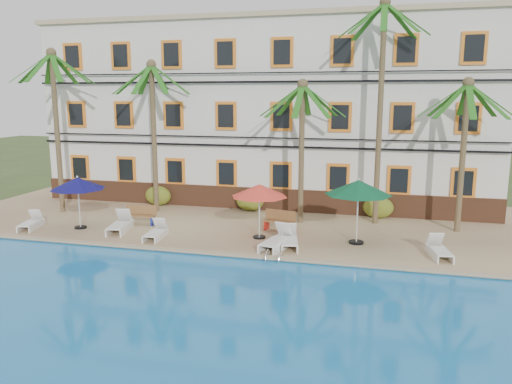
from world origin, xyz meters
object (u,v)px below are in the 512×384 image
(pool_ladder, at_px, (274,259))
(lounger_e, at_px, (289,240))
(palm_e, at_px, (464,133))
(palm_d, at_px, (381,87))
(lounger_d, at_px, (277,240))
(lounger_f, at_px, (439,250))
(umbrella_green, at_px, (358,188))
(lounger_c, at_px, (156,232))
(bench_left, at_px, (140,215))
(umbrella_blue, at_px, (78,184))
(bench_right, at_px, (280,220))
(palm_a, at_px, (55,110))
(lounger_a, at_px, (31,223))
(lounger_b, at_px, (120,225))
(umbrella_red, at_px, (259,191))
(palm_b, at_px, (153,116))
(palm_c, at_px, (302,131))

(pool_ladder, bearing_deg, lounger_e, 81.78)
(palm_e, bearing_deg, palm_d, 170.82)
(lounger_d, xyz_separation_m, lounger_f, (6.21, 0.43, -0.04))
(palm_e, relative_size, umbrella_green, 2.48)
(lounger_c, distance_m, bench_left, 2.69)
(umbrella_blue, xyz_separation_m, lounger_d, (9.50, -0.72, -1.79))
(lounger_d, bearing_deg, bench_right, 99.09)
(lounger_c, height_order, pool_ladder, lounger_c)
(palm_d, distance_m, umbrella_blue, 14.60)
(lounger_c, relative_size, bench_right, 1.11)
(palm_a, height_order, umbrella_green, palm_a)
(lounger_a, height_order, pool_ladder, lounger_a)
(lounger_d, distance_m, bench_right, 2.66)
(lounger_c, xyz_separation_m, lounger_d, (5.37, -0.08, 0.05))
(palm_e, relative_size, lounger_d, 3.18)
(palm_a, height_order, bench_right, palm_a)
(lounger_a, xyz_separation_m, lounger_c, (6.34, -0.09, 0.00))
(umbrella_green, relative_size, lounger_d, 1.28)
(palm_e, relative_size, lounger_b, 3.26)
(lounger_e, bearing_deg, umbrella_red, 148.05)
(lounger_b, bearing_deg, umbrella_red, 4.49)
(umbrella_blue, height_order, lounger_c, umbrella_blue)
(umbrella_blue, relative_size, umbrella_green, 0.89)
(lounger_b, bearing_deg, umbrella_blue, 179.69)
(lounger_c, bearing_deg, palm_e, 19.04)
(lounger_d, bearing_deg, palm_e, 31.24)
(palm_e, bearing_deg, lounger_d, -148.76)
(pool_ladder, bearing_deg, palm_d, 61.30)
(lounger_a, height_order, bench_left, bench_left)
(palm_a, bearing_deg, umbrella_red, -11.19)
(palm_b, xyz_separation_m, lounger_a, (-4.10, -4.68, -4.77))
(lounger_b, relative_size, bench_right, 1.34)
(lounger_f, bearing_deg, lounger_d, -176.07)
(palm_b, distance_m, pool_ladder, 11.21)
(palm_a, xyz_separation_m, umbrella_red, (11.30, -2.24, -3.27))
(palm_c, bearing_deg, lounger_d, -92.88)
(umbrella_red, bearing_deg, bench_right, 65.93)
(bench_left, distance_m, bench_right, 6.74)
(palm_e, relative_size, umbrella_red, 2.81)
(palm_d, height_order, palm_e, palm_d)
(umbrella_green, relative_size, bench_left, 1.80)
(palm_c, relative_size, palm_d, 0.66)
(lounger_b, distance_m, bench_left, 1.42)
(bench_right, bearing_deg, pool_ladder, -81.64)
(umbrella_blue, xyz_separation_m, pool_ladder, (9.67, -2.17, -2.10))
(umbrella_green, height_order, lounger_f, umbrella_green)
(bench_left, bearing_deg, bench_right, 4.53)
(lounger_c, bearing_deg, lounger_d, -0.82)
(palm_a, distance_m, lounger_a, 6.09)
(lounger_b, height_order, bench_left, lounger_b)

